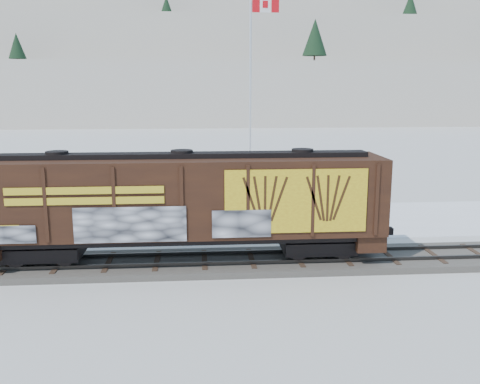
{
  "coord_description": "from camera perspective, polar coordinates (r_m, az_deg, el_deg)",
  "views": [
    {
      "loc": [
        -2.2,
        -21.7,
        7.52
      ],
      "look_at": [
        -0.25,
        3.0,
        2.59
      ],
      "focal_mm": 40.0,
      "sensor_mm": 36.0,
      "label": 1
    }
  ],
  "objects": [
    {
      "name": "parking_strip",
      "position": [
        30.23,
        -0.2,
        -3.13
      ],
      "size": [
        40.0,
        8.0,
        0.03
      ],
      "primitive_type": "cube",
      "color": "white",
      "rests_on": "ground"
    },
    {
      "name": "rail_track",
      "position": [
        23.03,
        1.22,
        -7.43
      ],
      "size": [
        50.0,
        3.4,
        0.43
      ],
      "color": "#59544C",
      "rests_on": "ground"
    },
    {
      "name": "car_silver",
      "position": [
        29.3,
        -3.94,
        -1.91
      ],
      "size": [
        5.19,
        2.89,
        1.67
      ],
      "primitive_type": "imported",
      "rotation": [
        0.0,
        0.0,
        1.77
      ],
      "color": "#9D9EA3",
      "rests_on": "parking_strip"
    },
    {
      "name": "ground",
      "position": [
        23.08,
        1.21,
        -7.78
      ],
      "size": [
        500.0,
        500.0,
        0.0
      ],
      "primitive_type": "plane",
      "color": "white",
      "rests_on": "ground"
    },
    {
      "name": "hopper_railcar",
      "position": [
        22.2,
        -6.11,
        -0.86
      ],
      "size": [
        16.55,
        3.06,
        4.43
      ],
      "color": "black",
      "rests_on": "rail_track"
    },
    {
      "name": "car_white",
      "position": [
        30.24,
        -3.85,
        -1.75
      ],
      "size": [
        4.52,
        2.7,
        1.41
      ],
      "primitive_type": "imported",
      "rotation": [
        0.0,
        0.0,
        1.87
      ],
      "color": "white",
      "rests_on": "parking_strip"
    },
    {
      "name": "hillside",
      "position": [
        161.66,
        -3.86,
        13.66
      ],
      "size": [
        360.0,
        110.0,
        93.0
      ],
      "color": "white",
      "rests_on": "ground"
    },
    {
      "name": "flagpole",
      "position": [
        36.03,
        1.25,
        7.36
      ],
      "size": [
        2.3,
        0.9,
        13.37
      ],
      "color": "silver",
      "rests_on": "ground"
    },
    {
      "name": "car_dark",
      "position": [
        30.12,
        2.27,
        -1.76
      ],
      "size": [
        5.21,
        2.82,
        1.43
      ],
      "primitive_type": "imported",
      "rotation": [
        0.0,
        0.0,
        1.4
      ],
      "color": "black",
      "rests_on": "parking_strip"
    }
  ]
}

